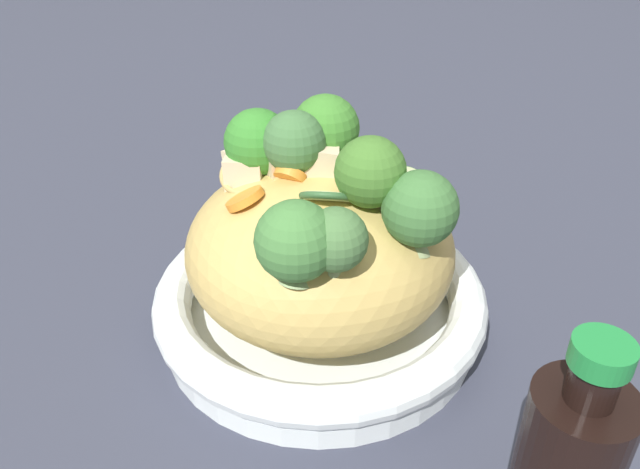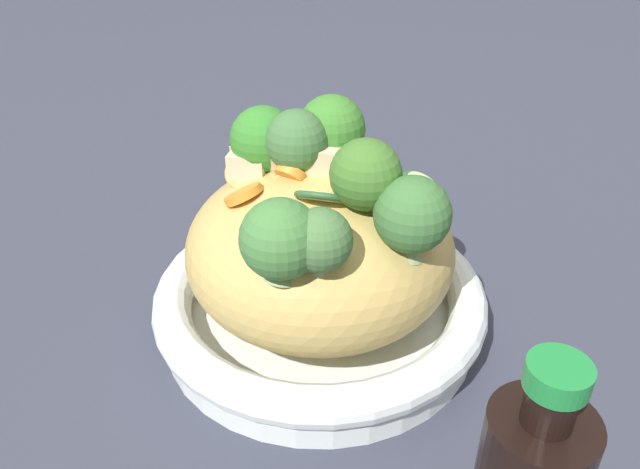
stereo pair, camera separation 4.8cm
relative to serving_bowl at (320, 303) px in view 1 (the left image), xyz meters
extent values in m
plane|color=#343746|center=(0.00, 0.00, -0.02)|extent=(3.00, 3.00, 0.00)
cylinder|color=white|center=(0.00, 0.00, -0.02)|extent=(0.25, 0.25, 0.02)
torus|color=white|center=(0.00, 0.00, 0.01)|extent=(0.26, 0.26, 0.03)
ellipsoid|color=tan|center=(0.00, 0.00, 0.05)|extent=(0.20, 0.20, 0.12)
torus|color=tan|center=(0.00, 0.02, 0.09)|extent=(0.09, 0.09, 0.02)
torus|color=tan|center=(0.00, -0.05, 0.11)|extent=(0.06, 0.07, 0.02)
torus|color=tan|center=(0.04, 0.01, 0.08)|extent=(0.07, 0.07, 0.02)
torus|color=tan|center=(0.00, -0.01, 0.09)|extent=(0.06, 0.06, 0.03)
cone|color=#99AB70|center=(0.02, 0.08, 0.09)|extent=(0.03, 0.03, 0.02)
sphere|color=#3C6C36|center=(0.02, 0.08, 0.11)|extent=(0.07, 0.07, 0.05)
cone|color=#99AA70|center=(0.07, 0.04, 0.09)|extent=(0.02, 0.03, 0.02)
sphere|color=#466F3C|center=(0.07, 0.04, 0.11)|extent=(0.05, 0.05, 0.04)
cone|color=#97B86F|center=(-0.03, -0.01, 0.11)|extent=(0.03, 0.03, 0.02)
sphere|color=#3C7C2B|center=(-0.03, -0.01, 0.13)|extent=(0.07, 0.07, 0.05)
cone|color=#8DB56F|center=(-0.01, -0.02, 0.11)|extent=(0.03, 0.03, 0.02)
sphere|color=#3F6C3B|center=(-0.01, -0.02, 0.13)|extent=(0.06, 0.06, 0.05)
cone|color=#96AD77|center=(0.08, 0.02, 0.09)|extent=(0.03, 0.02, 0.02)
sphere|color=#42783A|center=(0.08, 0.02, 0.11)|extent=(0.05, 0.05, 0.05)
cone|color=#8EB973|center=(-0.01, -0.05, 0.10)|extent=(0.03, 0.03, 0.01)
sphere|color=#347D2B|center=(-0.01, -0.05, 0.13)|extent=(0.07, 0.07, 0.05)
cone|color=#98B676|center=(0.01, 0.04, 0.11)|extent=(0.02, 0.02, 0.02)
sphere|color=#40702A|center=(0.01, 0.04, 0.13)|extent=(0.05, 0.05, 0.05)
cylinder|color=orange|center=(-0.05, 0.01, 0.10)|extent=(0.03, 0.03, 0.01)
cylinder|color=orange|center=(0.01, -0.02, 0.11)|extent=(0.02, 0.02, 0.02)
cylinder|color=orange|center=(-0.02, 0.00, 0.11)|extent=(0.03, 0.04, 0.02)
cylinder|color=orange|center=(-0.06, -0.04, 0.09)|extent=(0.03, 0.03, 0.02)
cylinder|color=orange|center=(0.04, -0.04, 0.10)|extent=(0.03, 0.03, 0.02)
cylinder|color=beige|center=(-0.07, 0.05, 0.09)|extent=(0.03, 0.04, 0.02)
torus|color=#2B602F|center=(-0.07, 0.05, 0.09)|extent=(0.04, 0.04, 0.02)
cylinder|color=beige|center=(0.02, 0.02, 0.11)|extent=(0.04, 0.04, 0.02)
torus|color=#315930|center=(0.02, 0.02, 0.11)|extent=(0.04, 0.05, 0.03)
cylinder|color=beige|center=(-0.02, 0.02, 0.11)|extent=(0.04, 0.04, 0.03)
torus|color=#32682F|center=(-0.02, 0.02, 0.11)|extent=(0.05, 0.04, 0.03)
cube|color=beige|center=(0.00, -0.06, 0.11)|extent=(0.04, 0.04, 0.03)
cube|color=beige|center=(-0.01, -0.01, 0.12)|extent=(0.05, 0.05, 0.03)
cube|color=beige|center=(-0.01, -0.04, 0.11)|extent=(0.04, 0.04, 0.03)
cube|color=beige|center=(-0.02, -0.07, 0.10)|extent=(0.04, 0.04, 0.03)
cylinder|color=black|center=(0.13, 0.19, 0.11)|extent=(0.02, 0.02, 0.02)
cylinder|color=#1E7F38|center=(0.13, 0.19, 0.13)|extent=(0.03, 0.03, 0.01)
camera|label=1|loc=(0.37, 0.16, 0.32)|focal=36.19mm
camera|label=2|loc=(0.35, 0.20, 0.32)|focal=36.19mm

